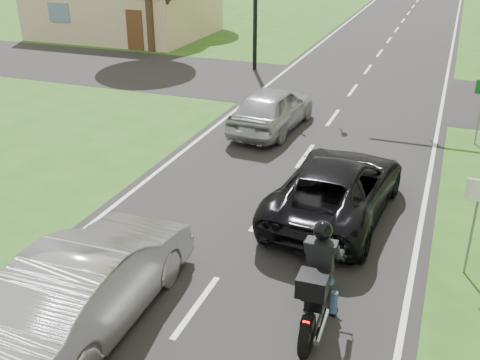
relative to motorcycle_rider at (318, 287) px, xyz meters
name	(u,v)px	position (x,y,z in m)	size (l,w,h in m)	color
ground	(196,307)	(-2.23, -0.28, -0.83)	(140.00, 140.00, 0.00)	#295618
road	(320,135)	(-2.23, 9.72, -0.82)	(8.00, 100.00, 0.01)	black
cross_road	(353,90)	(-2.23, 15.72, -0.82)	(60.00, 7.00, 0.01)	black
motorcycle_rider	(318,287)	(0.00, 0.00, 0.00)	(0.69, 2.44, 2.10)	black
dark_suv	(337,187)	(-0.57, 4.29, -0.08)	(2.44, 5.30, 1.47)	black
silver_sedan	(92,282)	(-3.76, -1.28, 0.00)	(1.73, 4.95, 1.63)	#B9B9BE
silver_suv	(272,108)	(-3.95, 9.66, -0.05)	(1.81, 4.51, 1.54)	#A5A8AD
signal_pole_far	(255,6)	(-7.43, 17.72, 2.17)	(0.20, 0.20, 6.00)	black
sign_white	(478,204)	(2.47, 2.70, 0.77)	(0.55, 0.07, 2.12)	slate
house	(125,6)	(-18.23, 23.72, 0.94)	(10.20, 8.00, 4.84)	tan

